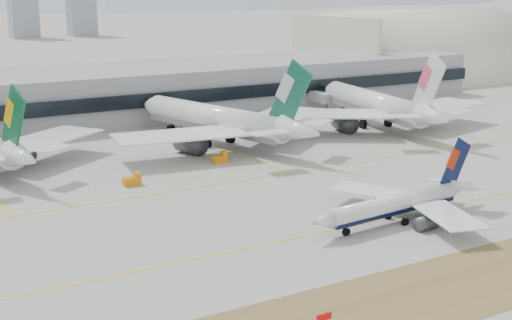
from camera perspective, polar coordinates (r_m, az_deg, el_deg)
ground at (r=121.54m, az=2.05°, el=-5.52°), size 3000.00×3000.00×0.00m
taxiing_airliner at (r=126.73m, az=11.43°, el=-3.44°), size 39.77×34.45×13.36m
widebody_cathay at (r=181.91m, az=-2.79°, el=3.13°), size 65.73×65.60×24.19m
widebody_china_air at (r=207.37m, az=9.77°, el=4.29°), size 67.46×66.69×24.34m
terminal at (r=222.70m, az=-14.03°, el=5.01°), size 280.00×43.10×15.00m
hangar at (r=319.41m, az=12.62°, el=6.34°), size 91.00×60.00×60.00m
hold_sign_left at (r=89.44m, az=5.47°, el=-12.40°), size 2.20×0.15×1.35m
gse_c at (r=165.28m, az=-2.88°, el=0.12°), size 3.55×2.00×2.60m
gse_b at (r=148.94m, az=-9.85°, el=-1.62°), size 3.55×2.00×2.60m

